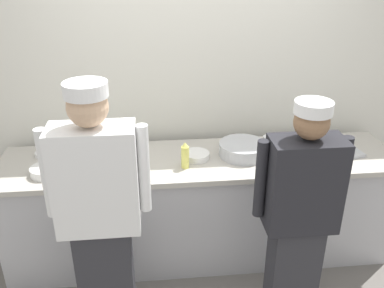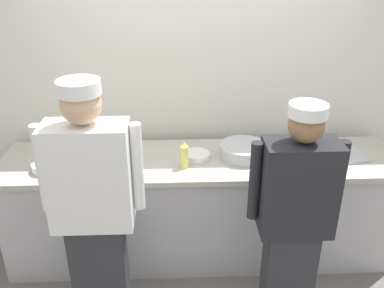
{
  "view_description": "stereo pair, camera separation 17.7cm",
  "coord_description": "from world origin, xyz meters",
  "px_view_note": "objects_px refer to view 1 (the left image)",
  "views": [
    {
      "loc": [
        -0.36,
        -2.48,
        2.39
      ],
      "look_at": [
        -0.07,
        0.32,
        1.04
      ],
      "focal_mm": 39.5,
      "sensor_mm": 36.0,
      "label": 1
    },
    {
      "loc": [
        -0.18,
        -2.49,
        2.39
      ],
      "look_at": [
        -0.07,
        0.32,
        1.04
      ],
      "focal_mm": 39.5,
      "sensor_mm": 36.0,
      "label": 2
    }
  ],
  "objects_px": {
    "chef_near_left": "(100,212)",
    "ramekin_yellow_sauce": "(42,154)",
    "mixing_bowl_steel": "(243,149)",
    "sheet_tray": "(326,151)",
    "plate_stack_front": "(45,171)",
    "squeeze_bottle_primary": "(185,156)",
    "chef_center": "(299,214)",
    "deli_cup": "(268,142)",
    "ramekin_green_sauce": "(290,158)",
    "squeeze_bottle_secondary": "(124,160)",
    "plate_stack_rear": "(196,156)"
  },
  "relations": [
    {
      "from": "squeeze_bottle_secondary",
      "to": "deli_cup",
      "type": "xyz_separation_m",
      "value": [
        1.14,
        0.27,
        -0.04
      ]
    },
    {
      "from": "plate_stack_rear",
      "to": "squeeze_bottle_secondary",
      "type": "distance_m",
      "value": 0.56
    },
    {
      "from": "chef_near_left",
      "to": "ramekin_green_sauce",
      "type": "relative_size",
      "value": 16.81
    },
    {
      "from": "squeeze_bottle_primary",
      "to": "ramekin_yellow_sauce",
      "type": "xyz_separation_m",
      "value": [
        -1.09,
        0.29,
        -0.08
      ]
    },
    {
      "from": "plate_stack_rear",
      "to": "mixing_bowl_steel",
      "type": "distance_m",
      "value": 0.37
    },
    {
      "from": "squeeze_bottle_primary",
      "to": "chef_center",
      "type": "bearing_deg",
      "value": -42.08
    },
    {
      "from": "sheet_tray",
      "to": "ramekin_green_sauce",
      "type": "relative_size",
      "value": 4.96
    },
    {
      "from": "chef_near_left",
      "to": "plate_stack_front",
      "type": "relative_size",
      "value": 8.22
    },
    {
      "from": "deli_cup",
      "to": "ramekin_green_sauce",
      "type": "bearing_deg",
      "value": -66.74
    },
    {
      "from": "chef_near_left",
      "to": "mixing_bowl_steel",
      "type": "distance_m",
      "value": 1.26
    },
    {
      "from": "squeeze_bottle_secondary",
      "to": "chef_near_left",
      "type": "bearing_deg",
      "value": -102.01
    },
    {
      "from": "chef_near_left",
      "to": "deli_cup",
      "type": "bearing_deg",
      "value": 33.91
    },
    {
      "from": "deli_cup",
      "to": "sheet_tray",
      "type": "bearing_deg",
      "value": -18.06
    },
    {
      "from": "squeeze_bottle_secondary",
      "to": "ramekin_green_sauce",
      "type": "distance_m",
      "value": 1.24
    },
    {
      "from": "chef_near_left",
      "to": "plate_stack_rear",
      "type": "bearing_deg",
      "value": 47.15
    },
    {
      "from": "plate_stack_rear",
      "to": "deli_cup",
      "type": "distance_m",
      "value": 0.61
    },
    {
      "from": "ramekin_yellow_sauce",
      "to": "sheet_tray",
      "type": "bearing_deg",
      "value": -4.25
    },
    {
      "from": "squeeze_bottle_secondary",
      "to": "deli_cup",
      "type": "distance_m",
      "value": 1.17
    },
    {
      "from": "chef_center",
      "to": "deli_cup",
      "type": "distance_m",
      "value": 0.87
    },
    {
      "from": "mixing_bowl_steel",
      "to": "sheet_tray",
      "type": "xyz_separation_m",
      "value": [
        0.66,
        -0.02,
        -0.04
      ]
    },
    {
      "from": "chef_center",
      "to": "sheet_tray",
      "type": "distance_m",
      "value": 0.86
    },
    {
      "from": "chef_center",
      "to": "chef_near_left",
      "type": "bearing_deg",
      "value": 178.98
    },
    {
      "from": "squeeze_bottle_secondary",
      "to": "ramekin_yellow_sauce",
      "type": "relative_size",
      "value": 1.83
    },
    {
      "from": "chef_center",
      "to": "mixing_bowl_steel",
      "type": "height_order",
      "value": "chef_center"
    },
    {
      "from": "chef_center",
      "to": "squeeze_bottle_secondary",
      "type": "relative_size",
      "value": 8.78
    },
    {
      "from": "squeeze_bottle_secondary",
      "to": "plate_stack_rear",
      "type": "bearing_deg",
      "value": 14.26
    },
    {
      "from": "chef_near_left",
      "to": "plate_stack_front",
      "type": "distance_m",
      "value": 0.72
    },
    {
      "from": "plate_stack_front",
      "to": "ramekin_green_sauce",
      "type": "relative_size",
      "value": 2.05
    },
    {
      "from": "plate_stack_rear",
      "to": "sheet_tray",
      "type": "distance_m",
      "value": 1.02
    },
    {
      "from": "chef_center",
      "to": "deli_cup",
      "type": "height_order",
      "value": "chef_center"
    },
    {
      "from": "chef_near_left",
      "to": "ramekin_yellow_sauce",
      "type": "distance_m",
      "value": 1.02
    },
    {
      "from": "chef_near_left",
      "to": "mixing_bowl_steel",
      "type": "relative_size",
      "value": 4.69
    },
    {
      "from": "plate_stack_rear",
      "to": "squeeze_bottle_primary",
      "type": "bearing_deg",
      "value": -125.92
    },
    {
      "from": "chef_center",
      "to": "squeeze_bottle_primary",
      "type": "height_order",
      "value": "chef_center"
    },
    {
      "from": "chef_center",
      "to": "ramekin_yellow_sauce",
      "type": "relative_size",
      "value": 16.06
    },
    {
      "from": "mixing_bowl_steel",
      "to": "sheet_tray",
      "type": "height_order",
      "value": "mixing_bowl_steel"
    },
    {
      "from": "squeeze_bottle_primary",
      "to": "deli_cup",
      "type": "distance_m",
      "value": 0.74
    },
    {
      "from": "sheet_tray",
      "to": "ramekin_yellow_sauce",
      "type": "xyz_separation_m",
      "value": [
        -2.21,
        0.16,
        0.01
      ]
    },
    {
      "from": "plate_stack_front",
      "to": "ramekin_green_sauce",
      "type": "height_order",
      "value": "plate_stack_front"
    },
    {
      "from": "ramekin_green_sauce",
      "to": "sheet_tray",
      "type": "bearing_deg",
      "value": 17.85
    },
    {
      "from": "plate_stack_front",
      "to": "ramekin_yellow_sauce",
      "type": "relative_size",
      "value": 2.13
    },
    {
      "from": "mixing_bowl_steel",
      "to": "chef_near_left",
      "type": "bearing_deg",
      "value": -144.54
    },
    {
      "from": "plate_stack_front",
      "to": "squeeze_bottle_secondary",
      "type": "height_order",
      "value": "squeeze_bottle_secondary"
    },
    {
      "from": "squeeze_bottle_secondary",
      "to": "chef_center",
      "type": "bearing_deg",
      "value": -28.35
    },
    {
      "from": "plate_stack_front",
      "to": "squeeze_bottle_primary",
      "type": "bearing_deg",
      "value": 0.4
    },
    {
      "from": "chef_center",
      "to": "squeeze_bottle_primary",
      "type": "relative_size",
      "value": 7.84
    },
    {
      "from": "mixing_bowl_steel",
      "to": "sheet_tray",
      "type": "distance_m",
      "value": 0.66
    },
    {
      "from": "ramekin_yellow_sauce",
      "to": "deli_cup",
      "type": "xyz_separation_m",
      "value": [
        1.78,
        -0.02,
        0.03
      ]
    },
    {
      "from": "plate_stack_rear",
      "to": "ramekin_green_sauce",
      "type": "bearing_deg",
      "value": -8.96
    },
    {
      "from": "squeeze_bottle_primary",
      "to": "ramekin_yellow_sauce",
      "type": "height_order",
      "value": "squeeze_bottle_primary"
    }
  ]
}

